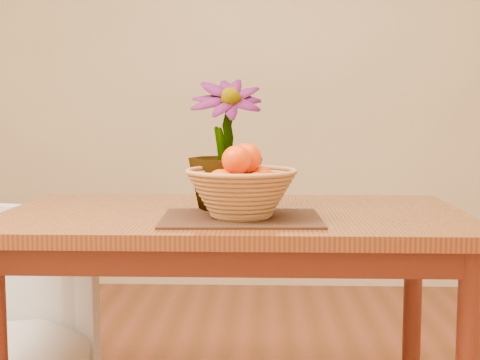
{
  "coord_description": "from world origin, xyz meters",
  "views": [
    {
      "loc": [
        0.09,
        -1.71,
        1.06
      ],
      "look_at": [
        0.02,
        0.2,
        0.86
      ],
      "focal_mm": 50.0,
      "sensor_mm": 36.0,
      "label": 1
    }
  ],
  "objects": [
    {
      "name": "placemat",
      "position": [
        0.03,
        0.15,
        0.75
      ],
      "size": [
        0.45,
        0.35,
        0.01
      ],
      "primitive_type": "cube",
      "rotation": [
        0.0,
        0.0,
        0.03
      ],
      "color": "#351D13",
      "rests_on": "table"
    },
    {
      "name": "wall_back",
      "position": [
        0.0,
        2.25,
        1.35
      ],
      "size": [
        4.0,
        0.02,
        2.7
      ],
      "primitive_type": "cube",
      "color": "beige",
      "rests_on": "floor"
    },
    {
      "name": "wicker_basket",
      "position": [
        0.03,
        0.15,
        0.82
      ],
      "size": [
        0.31,
        0.31,
        0.13
      ],
      "color": "#B18349",
      "rests_on": "placemat"
    },
    {
      "name": "potted_plant",
      "position": [
        -0.03,
        0.31,
        0.95
      ],
      "size": [
        0.24,
        0.24,
        0.4
      ],
      "primitive_type": "imported",
      "rotation": [
        0.0,
        0.0,
        0.09
      ],
      "color": "#184E16",
      "rests_on": "table"
    },
    {
      "name": "table",
      "position": [
        0.0,
        0.3,
        0.66
      ],
      "size": [
        1.4,
        0.8,
        0.75
      ],
      "color": "brown",
      "rests_on": "floor"
    },
    {
      "name": "orange_pile",
      "position": [
        0.03,
        0.15,
        0.87
      ],
      "size": [
        0.19,
        0.19,
        0.15
      ],
      "rotation": [
        0.0,
        0.0,
        0.08
      ],
      "color": "red",
      "rests_on": "wicker_basket"
    }
  ]
}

